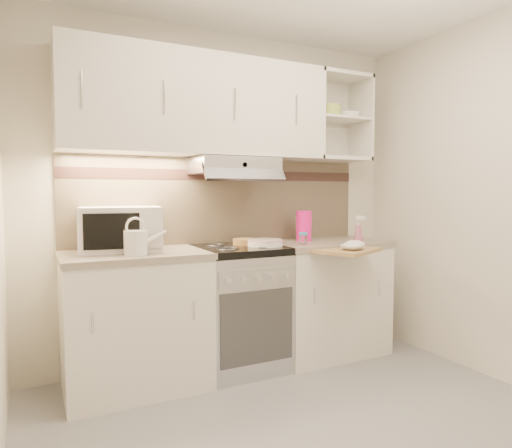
# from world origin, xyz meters

# --- Properties ---
(ground) EXTENTS (3.00, 3.00, 0.00)m
(ground) POSITION_xyz_m (0.00, 0.00, 0.00)
(ground) COLOR gray
(ground) RESTS_ON ground
(room_shell) EXTENTS (3.04, 2.84, 2.52)m
(room_shell) POSITION_xyz_m (0.00, 0.37, 1.63)
(room_shell) COLOR beige
(room_shell) RESTS_ON ground
(base_cabinet_left) EXTENTS (0.90, 0.60, 0.86)m
(base_cabinet_left) POSITION_xyz_m (-0.75, 1.10, 0.43)
(base_cabinet_left) COLOR silver
(base_cabinet_left) RESTS_ON ground
(worktop_left) EXTENTS (0.92, 0.62, 0.04)m
(worktop_left) POSITION_xyz_m (-0.75, 1.10, 0.88)
(worktop_left) COLOR gray
(worktop_left) RESTS_ON base_cabinet_left
(base_cabinet_right) EXTENTS (0.90, 0.60, 0.86)m
(base_cabinet_right) POSITION_xyz_m (0.75, 1.10, 0.43)
(base_cabinet_right) COLOR silver
(base_cabinet_right) RESTS_ON ground
(worktop_right) EXTENTS (0.92, 0.62, 0.04)m
(worktop_right) POSITION_xyz_m (0.75, 1.10, 0.88)
(worktop_right) COLOR gray
(worktop_right) RESTS_ON base_cabinet_right
(electric_range) EXTENTS (0.60, 0.60, 0.90)m
(electric_range) POSITION_xyz_m (0.00, 1.10, 0.45)
(electric_range) COLOR #B7B7BC
(electric_range) RESTS_ON ground
(microwave) EXTENTS (0.57, 0.46, 0.29)m
(microwave) POSITION_xyz_m (-0.81, 1.22, 1.05)
(microwave) COLOR silver
(microwave) RESTS_ON worktop_left
(watering_can) EXTENTS (0.28, 0.14, 0.24)m
(watering_can) POSITION_xyz_m (-0.76, 0.95, 0.98)
(watering_can) COLOR silver
(watering_can) RESTS_ON worktop_left
(plate_stack) EXTENTS (0.25, 0.25, 0.05)m
(plate_stack) POSITION_xyz_m (0.17, 1.02, 0.92)
(plate_stack) COLOR white
(plate_stack) RESTS_ON electric_range
(bread_loaf) EXTENTS (0.18, 0.18, 0.04)m
(bread_loaf) POSITION_xyz_m (0.07, 1.16, 0.92)
(bread_loaf) COLOR olive
(bread_loaf) RESTS_ON electric_range
(pink_pitcher) EXTENTS (0.13, 0.12, 0.24)m
(pink_pitcher) POSITION_xyz_m (0.60, 1.18, 1.02)
(pink_pitcher) COLOR #F31284
(pink_pitcher) RESTS_ON worktop_right
(glass_jar) EXTENTS (0.10, 0.10, 0.20)m
(glass_jar) POSITION_xyz_m (0.63, 1.25, 1.00)
(glass_jar) COLOR silver
(glass_jar) RESTS_ON worktop_right
(spice_jar) EXTENTS (0.06, 0.06, 0.09)m
(spice_jar) POSITION_xyz_m (0.47, 0.98, 0.95)
(spice_jar) COLOR white
(spice_jar) RESTS_ON worktop_right
(spray_bottle) EXTENTS (0.08, 0.08, 0.22)m
(spray_bottle) POSITION_xyz_m (0.91, 0.88, 0.99)
(spray_bottle) COLOR pink
(spray_bottle) RESTS_ON worktop_right
(cutting_board) EXTENTS (0.57, 0.55, 0.02)m
(cutting_board) POSITION_xyz_m (0.67, 0.75, 0.87)
(cutting_board) COLOR tan
(cutting_board) RESTS_ON base_cabinet_right
(dish_towel) EXTENTS (0.29, 0.26, 0.07)m
(dish_towel) POSITION_xyz_m (0.70, 0.71, 0.92)
(dish_towel) COLOR beige
(dish_towel) RESTS_ON cutting_board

